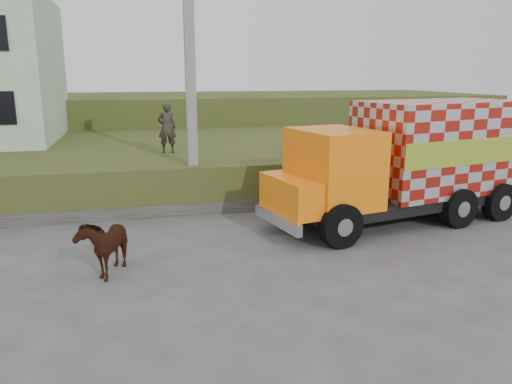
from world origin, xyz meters
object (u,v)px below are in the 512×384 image
object	(u,v)px
utility_pole	(191,82)
cow	(105,244)
pedestrian	(167,128)
cargo_truck	(410,161)

from	to	relation	value
utility_pole	cow	size ratio (longest dim) A/B	5.07
cow	pedestrian	bearing A→B (deg)	95.85
utility_pole	cargo_truck	world-z (taller)	utility_pole
cow	cargo_truck	bearing A→B (deg)	34.16
pedestrian	utility_pole	bearing A→B (deg)	98.16
utility_pole	cargo_truck	bearing A→B (deg)	-22.90
cargo_truck	cow	bearing A→B (deg)	-177.65
cargo_truck	utility_pole	bearing A→B (deg)	145.68
cow	pedestrian	size ratio (longest dim) A/B	0.87
cow	utility_pole	bearing A→B (deg)	82.11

